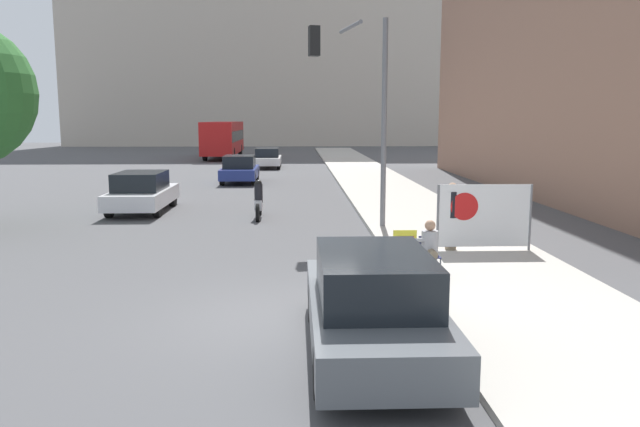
# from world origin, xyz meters

# --- Properties ---
(ground_plane) EXTENTS (160.00, 160.00, 0.00)m
(ground_plane) POSITION_xyz_m (0.00, 0.00, 0.00)
(ground_plane) COLOR #4F4F51
(sidewalk_curb) EXTENTS (3.94, 90.00, 0.13)m
(sidewalk_curb) POSITION_xyz_m (4.34, 15.00, 0.06)
(sidewalk_curb) COLOR #B7B2A8
(sidewalk_curb) RESTS_ON ground_plane
(seated_protester) EXTENTS (0.97, 0.77, 1.20)m
(seated_protester) POSITION_xyz_m (2.89, 2.18, 0.77)
(seated_protester) COLOR #474C56
(seated_protester) RESTS_ON sidewalk_curb
(jogger_on_sidewalk) EXTENTS (0.34, 0.34, 1.69)m
(jogger_on_sidewalk) POSITION_xyz_m (4.04, 4.97, 0.98)
(jogger_on_sidewalk) COLOR #756651
(jogger_on_sidewalk) RESTS_ON sidewalk_curb
(protest_banner) EXTENTS (2.37, 0.06, 1.66)m
(protest_banner) POSITION_xyz_m (4.80, 4.83, 1.00)
(protest_banner) COLOR slate
(protest_banner) RESTS_ON sidewalk_curb
(traffic_light_pole) EXTENTS (2.36, 2.13, 6.17)m
(traffic_light_pole) POSITION_xyz_m (2.07, 8.42, 4.21)
(traffic_light_pole) COLOR slate
(traffic_light_pole) RESTS_ON sidewalk_curb
(parked_car_curbside) EXTENTS (1.78, 4.69, 1.53)m
(parked_car_curbside) POSITION_xyz_m (1.25, -1.63, 0.76)
(parked_car_curbside) COLOR #565B60
(parked_car_curbside) RESTS_ON ground_plane
(car_on_road_nearest) EXTENTS (1.87, 4.42, 1.47)m
(car_on_road_nearest) POSITION_xyz_m (-5.44, 12.57, 0.73)
(car_on_road_nearest) COLOR silver
(car_on_road_nearest) RESTS_ON ground_plane
(car_on_road_midblock) EXTENTS (1.83, 4.15, 1.45)m
(car_on_road_midblock) POSITION_xyz_m (-2.79, 22.88, 0.72)
(car_on_road_midblock) COLOR navy
(car_on_road_midblock) RESTS_ON ground_plane
(car_on_road_distant) EXTENTS (1.81, 4.34, 1.37)m
(car_on_road_distant) POSITION_xyz_m (-1.77, 32.91, 0.69)
(car_on_road_distant) COLOR white
(car_on_road_distant) RESTS_ON ground_plane
(city_bus_on_road) EXTENTS (2.57, 11.10, 3.09)m
(city_bus_on_road) POSITION_xyz_m (-6.05, 44.11, 1.79)
(city_bus_on_road) COLOR red
(city_bus_on_road) RESTS_ON ground_plane
(motorcycle_on_road) EXTENTS (0.28, 2.07, 1.32)m
(motorcycle_on_road) POSITION_xyz_m (-1.10, 10.91, 0.56)
(motorcycle_on_road) COLOR silver
(motorcycle_on_road) RESTS_ON ground_plane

